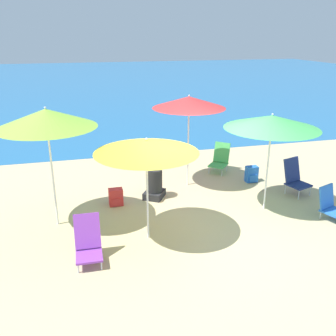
{
  "coord_description": "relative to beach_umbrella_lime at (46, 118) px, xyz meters",
  "views": [
    {
      "loc": [
        -2.28,
        -6.24,
        3.64
      ],
      "look_at": [
        -0.47,
        0.81,
        1.0
      ],
      "focal_mm": 40.0,
      "sensor_mm": 36.0,
      "label": 1
    }
  ],
  "objects": [
    {
      "name": "beach_umbrella_yellow",
      "position": [
        1.66,
        -0.97,
        -0.38
      ],
      "size": [
        1.85,
        1.85,
        1.95
      ],
      "color": "white",
      "rests_on": "ground"
    },
    {
      "name": "beach_chair_purple",
      "position": [
        0.54,
        -1.44,
        -1.82
      ],
      "size": [
        0.44,
        0.62,
        0.78
      ],
      "rotation": [
        0.0,
        0.0,
        -0.02
      ],
      "color": "silver",
      "rests_on": "ground"
    },
    {
      "name": "beach_chair_blue",
      "position": [
        5.48,
        -1.14,
        -1.86
      ],
      "size": [
        0.61,
        0.69,
        0.68
      ],
      "rotation": [
        0.0,
        0.0,
        0.36
      ],
      "color": "silver",
      "rests_on": "ground"
    },
    {
      "name": "ground_plane",
      "position": [
        2.76,
        -0.82,
        -2.17
      ],
      "size": [
        60.0,
        60.0,
        0.0
      ],
      "primitive_type": "plane",
      "color": "#C6B284"
    },
    {
      "name": "beach_umbrella_red",
      "position": [
        3.15,
        1.34,
        -0.07
      ],
      "size": [
        1.75,
        1.75,
        2.28
      ],
      "color": "white",
      "rests_on": "ground"
    },
    {
      "name": "backpack_blue",
      "position": [
        4.81,
        1.12,
        -1.96
      ],
      "size": [
        0.3,
        0.22,
        0.42
      ],
      "color": "blue",
      "rests_on": "ground"
    },
    {
      "name": "person_seated_near",
      "position": [
        2.16,
        0.78,
        -1.82
      ],
      "size": [
        0.61,
        0.64,
        0.88
      ],
      "rotation": [
        0.0,
        0.0,
        -0.56
      ],
      "color": "#262628",
      "rests_on": "ground"
    },
    {
      "name": "beach_umbrella_lime",
      "position": [
        0.0,
        0.0,
        0.0
      ],
      "size": [
        1.85,
        1.85,
        2.38
      ],
      "color": "white",
      "rests_on": "ground"
    },
    {
      "name": "backpack_red",
      "position": [
        1.25,
        0.59,
        -1.98
      ],
      "size": [
        0.31,
        0.23,
        0.39
      ],
      "color": "red",
      "rests_on": "ground"
    },
    {
      "name": "sea_water",
      "position": [
        2.76,
        24.08,
        -2.16
      ],
      "size": [
        60.0,
        40.0,
        0.01
      ],
      "color": "#23669E",
      "rests_on": "ground"
    },
    {
      "name": "beach_chair_navy",
      "position": [
        5.46,
        0.2,
        -1.75
      ],
      "size": [
        0.62,
        0.67,
        0.85
      ],
      "rotation": [
        0.0,
        0.0,
        0.31
      ],
      "color": "silver",
      "rests_on": "ground"
    },
    {
      "name": "beach_chair_green",
      "position": [
        4.31,
        2.06,
        -1.8
      ],
      "size": [
        0.71,
        0.73,
        0.79
      ],
      "rotation": [
        0.0,
        0.0,
        -0.71
      ],
      "color": "silver",
      "rests_on": "ground"
    },
    {
      "name": "beach_umbrella_green",
      "position": [
        4.36,
        -0.4,
        -0.23
      ],
      "size": [
        1.94,
        1.94,
        2.12
      ],
      "color": "white",
      "rests_on": "ground"
    }
  ]
}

